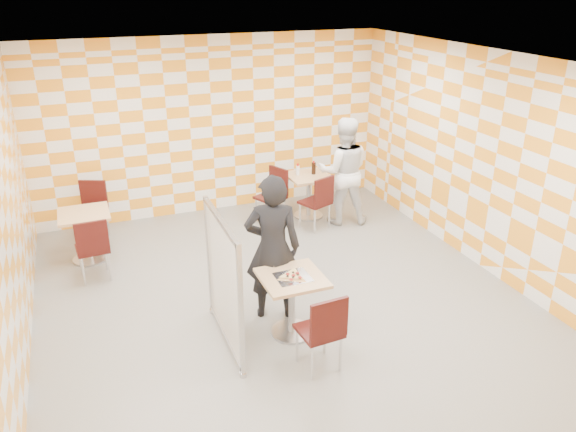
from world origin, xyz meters
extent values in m
plane|color=gray|center=(0.00, 0.00, 0.00)|extent=(7.00, 7.00, 0.00)
plane|color=white|center=(0.00, 0.00, 3.00)|extent=(7.00, 7.00, 0.00)
plane|color=white|center=(0.00, 3.50, 1.50)|extent=(6.00, 0.00, 6.00)
plane|color=white|center=(-3.00, 0.00, 1.50)|extent=(0.00, 7.00, 7.00)
plane|color=white|center=(3.00, 0.00, 1.50)|extent=(0.00, 7.00, 7.00)
cube|color=#DDA977|center=(-0.14, -0.56, 0.73)|extent=(0.70, 0.70, 0.04)
cylinder|color=#A5A5AA|center=(-0.14, -0.56, 0.37)|extent=(0.08, 0.08, 0.70)
cylinder|color=#A5A5AA|center=(-0.14, -0.56, 0.01)|extent=(0.50, 0.50, 0.03)
cube|color=#DDA977|center=(1.40, 2.57, 0.73)|extent=(0.70, 0.70, 0.04)
cylinder|color=#A5A5AA|center=(1.40, 2.57, 0.37)|extent=(0.08, 0.08, 0.70)
cylinder|color=#A5A5AA|center=(1.40, 2.57, 0.01)|extent=(0.50, 0.50, 0.03)
cube|color=#DDA977|center=(-2.24, 2.23, 0.73)|extent=(0.70, 0.70, 0.04)
cylinder|color=#A5A5AA|center=(-2.24, 2.23, 0.37)|extent=(0.08, 0.08, 0.70)
cylinder|color=#A5A5AA|center=(-2.24, 2.23, 0.01)|extent=(0.50, 0.50, 0.03)
cube|color=#390D0B|center=(-0.11, -1.23, 0.45)|extent=(0.45, 0.45, 0.04)
cube|color=#390D0B|center=(-0.09, -1.43, 0.70)|extent=(0.42, 0.07, 0.45)
cylinder|color=silver|center=(0.05, -1.05, 0.21)|extent=(0.03, 0.03, 0.43)
cylinder|color=silver|center=(-0.29, -1.07, 0.21)|extent=(0.03, 0.03, 0.43)
cylinder|color=silver|center=(0.07, -1.39, 0.21)|extent=(0.03, 0.03, 0.43)
cylinder|color=silver|center=(-0.26, -1.41, 0.21)|extent=(0.03, 0.03, 0.43)
cube|color=#390D0B|center=(1.30, 2.08, 0.45)|extent=(0.55, 0.55, 0.04)
cube|color=#390D0B|center=(1.38, 1.90, 0.70)|extent=(0.40, 0.19, 0.45)
cylinder|color=silver|center=(1.40, 2.30, 0.21)|extent=(0.03, 0.03, 0.43)
cylinder|color=silver|center=(1.08, 2.18, 0.21)|extent=(0.03, 0.03, 0.43)
cylinder|color=silver|center=(1.52, 1.99, 0.21)|extent=(0.03, 0.03, 0.43)
cylinder|color=silver|center=(1.21, 1.86, 0.21)|extent=(0.03, 0.03, 0.43)
cube|color=#390D0B|center=(0.70, 2.56, 0.45)|extent=(0.56, 0.56, 0.04)
cube|color=#390D0B|center=(0.88, 2.64, 0.70)|extent=(0.21, 0.40, 0.45)
cylinder|color=silver|center=(0.47, 2.64, 0.21)|extent=(0.03, 0.03, 0.43)
cylinder|color=silver|center=(0.61, 2.33, 0.21)|extent=(0.03, 0.03, 0.43)
cylinder|color=silver|center=(0.78, 2.78, 0.21)|extent=(0.03, 0.03, 0.43)
cylinder|color=silver|center=(0.92, 2.47, 0.21)|extent=(0.03, 0.03, 0.43)
cube|color=#390D0B|center=(-2.19, 1.63, 0.45)|extent=(0.45, 0.45, 0.04)
cube|color=#390D0B|center=(-2.18, 1.43, 0.70)|extent=(0.42, 0.07, 0.45)
cylinder|color=silver|center=(-2.03, 1.82, 0.21)|extent=(0.03, 0.03, 0.43)
cylinder|color=silver|center=(-2.37, 1.79, 0.21)|extent=(0.03, 0.03, 0.43)
cylinder|color=silver|center=(-2.01, 1.48, 0.21)|extent=(0.03, 0.03, 0.43)
cylinder|color=silver|center=(-2.35, 1.45, 0.21)|extent=(0.03, 0.03, 0.43)
cube|color=#390D0B|center=(-2.13, 2.92, 0.45)|extent=(0.55, 0.55, 0.04)
cube|color=#390D0B|center=(-2.05, 3.10, 0.70)|extent=(0.40, 0.20, 0.45)
cylinder|color=silver|center=(-2.36, 2.83, 0.21)|extent=(0.03, 0.03, 0.43)
cylinder|color=silver|center=(-2.04, 2.70, 0.21)|extent=(0.03, 0.03, 0.43)
cylinder|color=silver|center=(-2.22, 3.14, 0.21)|extent=(0.03, 0.03, 0.43)
cylinder|color=silver|center=(-1.91, 3.01, 0.21)|extent=(0.03, 0.03, 0.43)
cube|color=white|center=(-0.91, -0.45, 0.80)|extent=(0.02, 1.30, 1.40)
cube|color=#B2B2B7|center=(-0.91, -0.45, 1.52)|extent=(0.05, 1.30, 0.05)
cube|color=#B2B2B7|center=(-0.91, -0.45, 0.08)|extent=(0.05, 1.30, 0.05)
cube|color=#B2B2B7|center=(-0.91, -1.10, 0.80)|extent=(0.05, 0.05, 1.50)
cylinder|color=#B2B2B7|center=(-0.91, -1.10, 0.03)|extent=(0.08, 0.08, 0.05)
cube|color=#B2B2B7|center=(-0.91, 0.20, 0.80)|extent=(0.05, 0.05, 1.50)
cylinder|color=#B2B2B7|center=(-0.91, 0.20, 0.03)|extent=(0.08, 0.08, 0.05)
imported|color=black|center=(-0.21, -0.10, 0.91)|extent=(0.77, 0.62, 1.82)
imported|color=white|center=(1.84, 2.16, 0.90)|extent=(1.04, 0.92, 1.79)
cube|color=silver|center=(-0.14, -0.58, 0.75)|extent=(0.38, 0.34, 0.01)
cone|color=tan|center=(-0.14, -0.58, 0.77)|extent=(0.40, 0.40, 0.02)
cone|color=#F2D88C|center=(-0.14, -0.56, 0.78)|extent=(0.33, 0.33, 0.01)
cylinder|color=maroon|center=(-0.20, -0.68, 0.79)|extent=(0.04, 0.04, 0.01)
cylinder|color=maroon|center=(-0.09, -0.67, 0.79)|extent=(0.04, 0.04, 0.01)
cylinder|color=maroon|center=(-0.14, -0.60, 0.79)|extent=(0.04, 0.04, 0.01)
cylinder|color=maroon|center=(-0.19, -0.55, 0.79)|extent=(0.04, 0.04, 0.01)
cylinder|color=maroon|center=(-0.08, -0.57, 0.79)|extent=(0.04, 0.04, 0.01)
torus|color=black|center=(-0.09, -0.61, 0.79)|extent=(0.03, 0.03, 0.01)
torus|color=black|center=(-0.16, -0.64, 0.79)|extent=(0.03, 0.03, 0.01)
torus|color=black|center=(-0.12, -0.54, 0.79)|extent=(0.03, 0.03, 0.01)
torus|color=black|center=(-0.21, -0.60, 0.79)|extent=(0.03, 0.03, 0.01)
cylinder|color=white|center=(1.23, 2.66, 0.83)|extent=(0.06, 0.06, 0.16)
cylinder|color=red|center=(1.23, 2.66, 0.93)|extent=(0.04, 0.04, 0.04)
cylinder|color=black|center=(1.50, 2.60, 0.85)|extent=(0.07, 0.07, 0.20)
cylinder|color=red|center=(1.50, 2.60, 0.96)|extent=(0.03, 0.03, 0.03)
camera|label=1|loc=(-2.18, -5.68, 3.86)|focal=35.00mm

